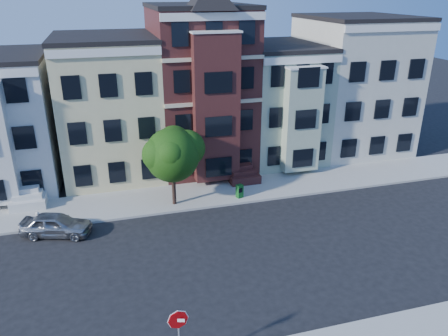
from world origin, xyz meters
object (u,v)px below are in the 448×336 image
object	(u,v)px
newspaper_box	(240,191)
stop_sign	(179,335)
fire_hydrant	(38,219)
parked_car	(56,225)
street_tree	(172,159)

from	to	relation	value
newspaper_box	stop_sign	size ratio (longest dim) A/B	0.31
fire_hydrant	parked_car	bearing A→B (deg)	-50.88
street_tree	fire_hydrant	xyz separation A→B (m)	(-8.35, -0.44, -2.87)
fire_hydrant	newspaper_box	bearing A→B (deg)	0.81
street_tree	newspaper_box	distance (m)	5.21
street_tree	stop_sign	world-z (taller)	street_tree
parked_car	stop_sign	world-z (taller)	stop_sign
parked_car	fire_hydrant	world-z (taller)	parked_car
street_tree	parked_car	world-z (taller)	street_tree
parked_car	newspaper_box	xyz separation A→B (m)	(11.65, 1.56, -0.07)
stop_sign	street_tree	bearing A→B (deg)	98.19
newspaper_box	fire_hydrant	bearing A→B (deg)	161.66
newspaper_box	street_tree	bearing A→B (deg)	157.45
street_tree	stop_sign	xyz separation A→B (m)	(-2.08, -13.33, -1.73)
street_tree	parked_car	size ratio (longest dim) A/B	1.60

